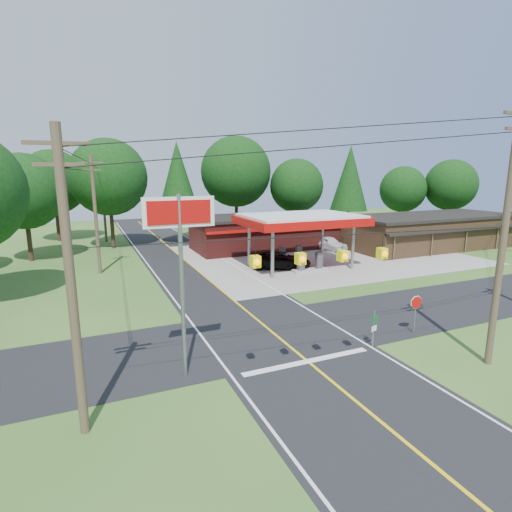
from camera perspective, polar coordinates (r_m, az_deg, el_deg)
name	(u,v)px	position (r m, az deg, el deg)	size (l,w,h in m)	color
ground	(274,334)	(22.07, 2.53, -11.02)	(120.00, 120.00, 0.00)	#2E5C20
main_highway	(274,333)	(22.07, 2.53, -10.99)	(8.00, 120.00, 0.02)	black
cross_road	(274,333)	(22.07, 2.53, -10.98)	(70.00, 7.00, 0.02)	black
lane_center_yellow	(274,333)	(22.06, 2.53, -10.96)	(0.15, 110.00, 0.00)	yellow
gas_canopy	(301,221)	(36.31, 6.39, 4.95)	(10.60, 7.40, 4.88)	gray
convenience_store	(264,232)	(45.88, 1.20, 3.48)	(16.40, 7.55, 3.80)	#561B18
strip_building	(429,231)	(50.83, 23.54, 3.32)	(20.40, 8.75, 3.80)	#302013
utility_pole_near_right	(504,235)	(20.13, 31.90, 2.59)	(1.80, 0.30, 11.50)	#473828
utility_pole_near_left	(71,283)	(13.68, -24.95, -3.53)	(1.80, 0.30, 10.00)	#473828
utility_pole_far_left	(95,213)	(36.42, -21.96, 5.67)	(1.80, 0.30, 10.00)	#473828
utility_pole_north	(104,204)	(53.45, -20.94, 6.96)	(0.30, 0.30, 9.50)	#473828
overhead_beacons	(322,238)	(14.81, 9.46, 2.53)	(17.04, 2.04, 1.03)	black
treeline_backdrop	(181,183)	(43.40, -10.61, 10.20)	(70.27, 51.59, 13.30)	#332316
suv_car	(281,260)	(36.31, 3.59, -0.63)	(5.38, 5.38, 1.50)	black
sedan_car	(328,243)	(45.68, 10.31, 1.81)	(4.56, 4.56, 1.56)	white
big_stop_sign	(180,242)	(16.28, -10.76, 2.04)	(2.88, 0.18, 7.74)	gray
octagonal_stop_sign	(416,306)	(23.16, 21.89, -6.60)	(0.76, 0.09, 2.15)	gray
route_sign_post	(374,326)	(20.87, 16.50, -9.55)	(0.39, 0.14, 1.92)	gray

